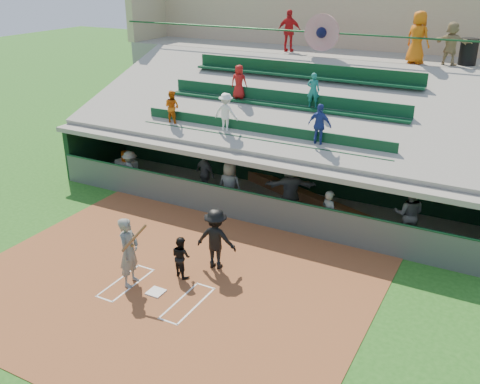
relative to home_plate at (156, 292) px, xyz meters
The scene contains 23 objects.
ground 0.04m from the home_plate, ahead, with size 100.00×100.00×0.00m, color #215919.
dirt_slab 0.50m from the home_plate, 90.00° to the left, with size 11.00×9.00×0.02m, color brown.
home_plate is the anchor object (origin of this frame).
batters_box_chalk 0.01m from the home_plate, ahead, with size 2.65×1.85×0.01m.
dugout_floor 6.75m from the home_plate, 90.00° to the left, with size 16.00×3.50×0.04m, color gray.
concourse_slab 13.69m from the home_plate, 90.00° to the left, with size 20.00×3.00×4.60m, color gray.
grandstand 10.74m from the home_plate, 90.04° to the left, with size 20.40×10.40×7.80m.
batter_at_plate 1.31m from the home_plate, behind, with size 0.92×0.82×1.99m.
catcher 1.22m from the home_plate, 82.90° to the left, with size 0.59×0.46×1.22m, color black.
home_umpire 2.27m from the home_plate, 68.72° to the left, with size 1.18×0.68×1.83m, color black.
dugout_bench 8.07m from the home_plate, 91.50° to the left, with size 13.25×0.40×0.40m, color brown.
white_table 8.87m from the home_plate, 133.93° to the left, with size 0.81×0.60×0.70m, color silver.
water_cooler 8.91m from the home_plate, 133.90° to the left, with size 0.38×0.38×0.38m, color #C44A0B.
dugout_player_a 7.44m from the home_plate, 133.49° to the left, with size 1.02×0.59×1.58m, color #5D605A.
dugout_player_b 6.78m from the home_plate, 109.89° to the left, with size 1.00×0.42×1.70m, color #535651.
dugout_player_c 5.72m from the home_plate, 98.35° to the left, with size 0.88×0.57×1.79m, color #5D605A.
dugout_player_d 6.47m from the home_plate, 78.86° to the left, with size 1.80×0.57×1.95m, color #585B56.
dugout_player_e 6.09m from the home_plate, 60.13° to the left, with size 0.59×0.39×1.61m, color #585B55.
dugout_player_f 8.15m from the home_plate, 49.01° to the left, with size 0.93×0.72×1.91m, color #51544F.
trash_bin 14.96m from the home_plate, 66.43° to the left, with size 0.66×0.66×1.00m, color black.
concourse_staff_a 14.05m from the home_plate, 98.00° to the left, with size 1.05×0.44×1.79m, color red.
concourse_staff_b 14.01m from the home_plate, 72.86° to the left, with size 0.97×0.63×1.98m, color #D05F0C.
concourse_staff_c 14.57m from the home_plate, 68.34° to the left, with size 1.50×0.48×1.62m, color tan.
Camera 1 is at (7.76, -9.70, 8.19)m, focal length 40.00 mm.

